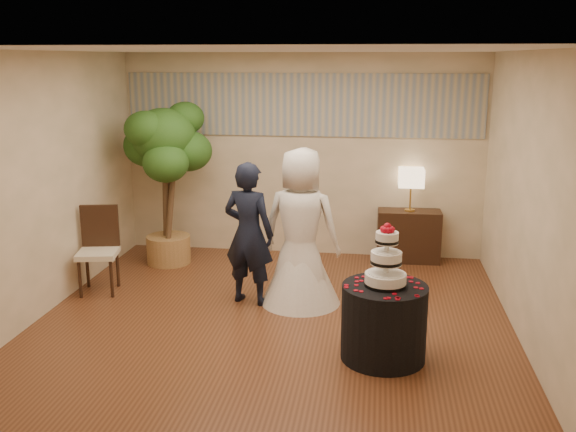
# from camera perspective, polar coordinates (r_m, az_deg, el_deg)

# --- Properties ---
(floor) EXTENTS (5.00, 5.00, 0.00)m
(floor) POSITION_cam_1_polar(r_m,az_deg,el_deg) (6.95, -1.30, -9.20)
(floor) COLOR brown
(floor) RESTS_ON ground
(ceiling) EXTENTS (5.00, 5.00, 0.00)m
(ceiling) POSITION_cam_1_polar(r_m,az_deg,el_deg) (6.39, -1.44, 14.56)
(ceiling) COLOR white
(ceiling) RESTS_ON wall_back
(wall_back) EXTENTS (5.00, 0.06, 2.80)m
(wall_back) POSITION_cam_1_polar(r_m,az_deg,el_deg) (8.97, 1.26, 5.39)
(wall_back) COLOR beige
(wall_back) RESTS_ON ground
(wall_front) EXTENTS (5.00, 0.06, 2.80)m
(wall_front) POSITION_cam_1_polar(r_m,az_deg,el_deg) (4.17, -7.00, -4.76)
(wall_front) COLOR beige
(wall_front) RESTS_ON ground
(wall_left) EXTENTS (0.06, 5.00, 2.80)m
(wall_left) POSITION_cam_1_polar(r_m,az_deg,el_deg) (7.36, -20.97, 2.59)
(wall_left) COLOR beige
(wall_left) RESTS_ON ground
(wall_right) EXTENTS (0.06, 5.00, 2.80)m
(wall_right) POSITION_cam_1_polar(r_m,az_deg,el_deg) (6.61, 20.57, 1.42)
(wall_right) COLOR beige
(wall_right) RESTS_ON ground
(mural_border) EXTENTS (4.90, 0.02, 0.85)m
(mural_border) POSITION_cam_1_polar(r_m,az_deg,el_deg) (8.87, 1.26, 9.84)
(mural_border) COLOR #9E9F96
(mural_border) RESTS_ON wall_back
(groom) EXTENTS (0.67, 0.53, 1.63)m
(groom) POSITION_cam_1_polar(r_m,az_deg,el_deg) (7.19, -3.51, -1.56)
(groom) COLOR black
(groom) RESTS_ON floor
(bride) EXTENTS (1.05, 1.05, 1.78)m
(bride) POSITION_cam_1_polar(r_m,az_deg,el_deg) (7.14, 1.16, -0.99)
(bride) COLOR white
(bride) RESTS_ON floor
(cake_table) EXTENTS (0.88, 0.88, 0.71)m
(cake_table) POSITION_cam_1_polar(r_m,az_deg,el_deg) (6.05, 8.51, -9.32)
(cake_table) COLOR black
(cake_table) RESTS_ON floor
(wedding_cake) EXTENTS (0.38, 0.38, 0.59)m
(wedding_cake) POSITION_cam_1_polar(r_m,az_deg,el_deg) (5.83, 8.74, -3.42)
(wedding_cake) COLOR white
(wedding_cake) RESTS_ON cake_table
(console) EXTENTS (0.86, 0.40, 0.71)m
(console) POSITION_cam_1_polar(r_m,az_deg,el_deg) (8.94, 10.67, -1.74)
(console) COLOR black
(console) RESTS_ON floor
(table_lamp) EXTENTS (0.34, 0.34, 0.58)m
(table_lamp) POSITION_cam_1_polar(r_m,az_deg,el_deg) (8.79, 10.85, 2.30)
(table_lamp) COLOR beige
(table_lamp) RESTS_ON console
(ficus_tree) EXTENTS (1.33, 1.33, 2.21)m
(ficus_tree) POSITION_cam_1_polar(r_m,az_deg,el_deg) (8.67, -10.82, 2.88)
(ficus_tree) COLOR #2A571B
(ficus_tree) RESTS_ON floor
(side_chair) EXTENTS (0.55, 0.57, 1.02)m
(side_chair) POSITION_cam_1_polar(r_m,az_deg,el_deg) (7.89, -16.57, -3.00)
(side_chair) COLOR black
(side_chair) RESTS_ON floor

